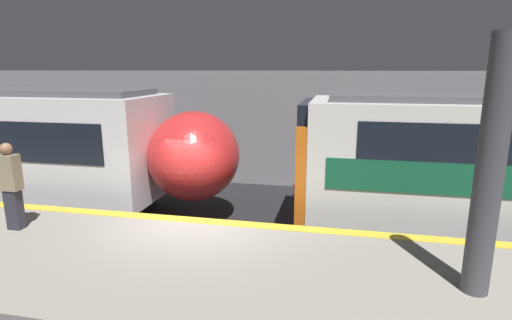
% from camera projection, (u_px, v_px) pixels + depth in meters
% --- Properties ---
extents(ground_plane, '(120.00, 120.00, 0.00)m').
position_uv_depth(ground_plane, '(200.00, 262.00, 8.76)').
color(ground_plane, black).
extents(platform, '(40.00, 3.78, 1.04)m').
position_uv_depth(platform, '(161.00, 285.00, 6.84)').
color(platform, gray).
rests_on(platform, ground).
extents(station_rear_barrier, '(50.00, 0.15, 4.09)m').
position_uv_depth(station_rear_barrier, '(258.00, 129.00, 14.32)').
color(station_rear_barrier, gray).
rests_on(station_rear_barrier, ground).
extents(support_pillar_near, '(0.37, 0.37, 3.58)m').
position_uv_depth(support_pillar_near, '(490.00, 170.00, 5.32)').
color(support_pillar_near, '#47474C').
rests_on(support_pillar_near, platform).
extents(person_waiting, '(0.38, 0.24, 1.74)m').
position_uv_depth(person_waiting, '(11.00, 184.00, 7.76)').
color(person_waiting, '#2D2D38').
rests_on(person_waiting, platform).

